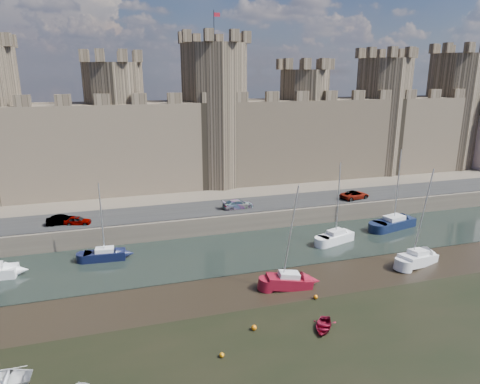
{
  "coord_description": "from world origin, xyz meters",
  "views": [
    {
      "loc": [
        -14.62,
        -22.33,
        21.17
      ],
      "look_at": [
        -1.43,
        22.0,
        8.11
      ],
      "focal_mm": 32.0,
      "sensor_mm": 36.0,
      "label": 1
    }
  ],
  "objects": [
    {
      "name": "castle",
      "position": [
        -0.64,
        48.0,
        11.67
      ],
      "size": [
        108.5,
        11.0,
        29.0
      ],
      "color": "#42382B",
      "rests_on": "quay"
    },
    {
      "name": "car_2",
      "position": [
        1.49,
        32.92,
        3.14
      ],
      "size": [
        4.5,
        2.09,
        1.27
      ],
      "primitive_type": "imported",
      "rotation": [
        0.0,
        0.0,
        1.64
      ],
      "color": "gray",
      "rests_on": "quay"
    },
    {
      "name": "sailboat_2",
      "position": [
        11.68,
        23.1,
        0.83
      ],
      "size": [
        5.17,
        3.21,
        10.42
      ],
      "rotation": [
        0.0,
        0.0,
        0.3
      ],
      "color": "white",
      "rests_on": "ground"
    },
    {
      "name": "buoy_1",
      "position": [
        -4.43,
        7.76,
        0.24
      ],
      "size": [
        0.47,
        0.47,
        0.47
      ],
      "primitive_type": "sphere",
      "color": "#D16709",
      "rests_on": "ground"
    },
    {
      "name": "water_channel",
      "position": [
        0.0,
        24.0,
        0.04
      ],
      "size": [
        160.0,
        12.0,
        0.08
      ],
      "primitive_type": "cube",
      "color": "black",
      "rests_on": "ground"
    },
    {
      "name": "buoy_0",
      "position": [
        -7.93,
        5.07,
        0.2
      ],
      "size": [
        0.4,
        0.4,
        0.4
      ],
      "primitive_type": "sphere",
      "color": "orange",
      "rests_on": "ground"
    },
    {
      "name": "car_0",
      "position": [
        -19.77,
        32.3,
        3.06
      ],
      "size": [
        3.5,
        2.08,
        1.11
      ],
      "primitive_type": "imported",
      "rotation": [
        0.0,
        0.0,
        1.32
      ],
      "color": "gray",
      "rests_on": "quay"
    },
    {
      "name": "car_1",
      "position": [
        -21.66,
        32.9,
        3.12
      ],
      "size": [
        3.81,
        1.52,
        1.23
      ],
      "primitive_type": "imported",
      "rotation": [
        0.0,
        0.0,
        1.63
      ],
      "color": "gray",
      "rests_on": "quay"
    },
    {
      "name": "quay",
      "position": [
        0.0,
        60.0,
        1.25
      ],
      "size": [
        160.0,
        60.0,
        2.5
      ],
      "primitive_type": "cube",
      "color": "#4C443A",
      "rests_on": "ground"
    },
    {
      "name": "car_3",
      "position": [
        19.81,
        32.33,
        3.14
      ],
      "size": [
        4.94,
        2.98,
        1.28
      ],
      "primitive_type": "imported",
      "rotation": [
        0.0,
        0.0,
        1.76
      ],
      "color": "gray",
      "rests_on": "quay"
    },
    {
      "name": "dinghy_6",
      "position": [
        -23.4,
        6.51,
        0.4
      ],
      "size": [
        4.02,
        3.02,
        0.79
      ],
      "primitive_type": "imported",
      "rotation": [
        1.57,
        0.0,
        4.64
      ],
      "color": "white",
      "rests_on": "ground"
    },
    {
      "name": "sailboat_4",
      "position": [
        1.3,
        13.8,
        0.78
      ],
      "size": [
        4.79,
        2.36,
        10.75
      ],
      "rotation": [
        0.0,
        0.0,
        -0.13
      ],
      "color": "maroon",
      "rests_on": "ground"
    },
    {
      "name": "sailboat_5",
      "position": [
        17.47,
        14.71,
        0.79
      ],
      "size": [
        5.53,
        3.49,
        11.15
      ],
      "rotation": [
        0.0,
        0.0,
        0.31
      ],
      "color": "silver",
      "rests_on": "ground"
    },
    {
      "name": "sailboat_1",
      "position": [
        -16.62,
        26.01,
        0.75
      ],
      "size": [
        4.7,
        2.1,
        9.19
      ],
      "rotation": [
        0.0,
        0.0,
        -0.07
      ],
      "color": "black",
      "rests_on": "ground"
    },
    {
      "name": "dinghy_4",
      "position": [
        1.23,
        6.13,
        0.29
      ],
      "size": [
        3.2,
        3.41,
        0.57
      ],
      "primitive_type": "imported",
      "rotation": [
        1.57,
        0.0,
        5.69
      ],
      "color": "maroon",
      "rests_on": "ground"
    },
    {
      "name": "road",
      "position": [
        0.0,
        34.0,
        2.55
      ],
      "size": [
        160.0,
        7.0,
        0.1
      ],
      "primitive_type": "cube",
      "color": "black",
      "rests_on": "quay"
    },
    {
      "name": "sailboat_3",
      "position": [
        22.06,
        25.49,
        0.84
      ],
      "size": [
        6.72,
        3.83,
        11.09
      ],
      "rotation": [
        0.0,
        0.0,
        0.23
      ],
      "color": "#0E1733",
      "rests_on": "ground"
    },
    {
      "name": "buoy_3",
      "position": [
        2.9,
        10.96,
        0.21
      ],
      "size": [
        0.42,
        0.42,
        0.42
      ],
      "primitive_type": "sphere",
      "color": "orange",
      "rests_on": "ground"
    },
    {
      "name": "ground",
      "position": [
        0.0,
        0.0,
        0.0
      ],
      "size": [
        160.0,
        160.0,
        0.0
      ],
      "primitive_type": "plane",
      "color": "black",
      "rests_on": "ground"
    }
  ]
}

